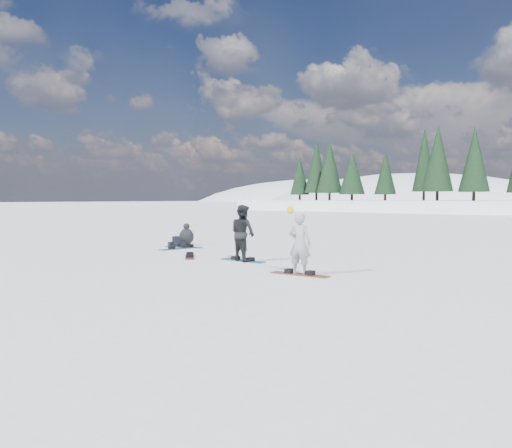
{
  "coord_description": "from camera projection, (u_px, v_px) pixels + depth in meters",
  "views": [
    {
      "loc": [
        9.78,
        -10.64,
        1.85
      ],
      "look_at": [
        0.37,
        0.22,
        1.1
      ],
      "focal_mm": 35.0,
      "sensor_mm": 36.0,
      "label": 1
    }
  ],
  "objects": [
    {
      "name": "ground",
      "position": [
        242.0,
        262.0,
        14.52
      ],
      "size": [
        420.0,
        420.0,
        0.0
      ],
      "primitive_type": "plane",
      "color": "white",
      "rests_on": "ground"
    },
    {
      "name": "snowboarder_woman",
      "position": [
        300.0,
        243.0,
        11.91
      ],
      "size": [
        0.62,
        0.47,
        1.65
      ],
      "rotation": [
        0.0,
        0.0,
        3.35
      ],
      "color": "#929297",
      "rests_on": "ground"
    },
    {
      "name": "snowboarder_man",
      "position": [
        243.0,
        233.0,
        14.56
      ],
      "size": [
        0.9,
        0.75,
        1.65
      ],
      "primitive_type": "imported",
      "rotation": [
        0.0,
        0.0,
        2.97
      ],
      "color": "black",
      "rests_on": "ground"
    },
    {
      "name": "seated_rider",
      "position": [
        185.0,
        237.0,
        19.48
      ],
      "size": [
        0.67,
        1.05,
        0.86
      ],
      "rotation": [
        0.0,
        0.0,
        0.11
      ],
      "color": "black",
      "rests_on": "ground"
    },
    {
      "name": "gear_bag",
      "position": [
        179.0,
        240.0,
        20.14
      ],
      "size": [
        0.52,
        0.43,
        0.3
      ],
      "primitive_type": "cube",
      "rotation": [
        0.0,
        0.0,
        0.34
      ],
      "color": "black",
      "rests_on": "ground"
    },
    {
      "name": "snowboard_woman",
      "position": [
        300.0,
        275.0,
        11.95
      ],
      "size": [
        1.52,
        0.46,
        0.03
      ],
      "primitive_type": "cube",
      "rotation": [
        0.0,
        0.0,
        0.12
      ],
      "color": "#A03E23",
      "rests_on": "ground"
    },
    {
      "name": "snowboard_man",
      "position": [
        243.0,
        261.0,
        14.6
      ],
      "size": [
        1.51,
        0.33,
        0.03
      ],
      "primitive_type": "cube",
      "rotation": [
        0.0,
        0.0,
        0.03
      ],
      "color": "#1C679A",
      "rests_on": "ground"
    },
    {
      "name": "snowboard_loose_c",
      "position": [
        184.0,
        247.0,
        18.64
      ],
      "size": [
        1.52,
        0.7,
        0.03
      ],
      "primitive_type": "cube",
      "rotation": [
        0.0,
        0.0,
        0.29
      ],
      "color": "#1C459A",
      "rests_on": "ground"
    },
    {
      "name": "snowboard_loose_b",
      "position": [
        190.0,
        257.0,
        15.57
      ],
      "size": [
        1.31,
        1.21,
        0.03
      ],
      "primitive_type": "cube",
      "rotation": [
        0.0,
        0.0,
        -0.73
      ],
      "color": "maroon",
      "rests_on": "ground"
    },
    {
      "name": "snowboard_loose_a",
      "position": [
        178.0,
        249.0,
        18.04
      ],
      "size": [
        0.39,
        1.52,
        0.03
      ],
      "primitive_type": "cube",
      "rotation": [
        0.0,
        0.0,
        1.49
      ],
      "color": "#1A6B8F",
      "rests_on": "ground"
    }
  ]
}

